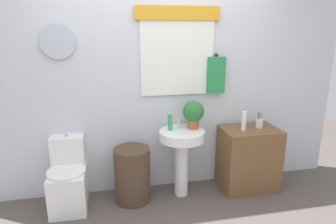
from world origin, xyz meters
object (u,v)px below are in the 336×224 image
wooden_cabinet (248,158)px  potted_plant (193,113)px  soap_bottle (170,122)px  lotion_bottle (244,121)px  toothbrush_cup (259,123)px  pedestal_sink (182,148)px  laundry_hamper (132,175)px  toilet (69,180)px

wooden_cabinet → potted_plant: (-0.66, 0.06, 0.57)m
soap_bottle → potted_plant: bearing=2.2°
soap_bottle → lotion_bottle: (0.81, -0.09, -0.01)m
soap_bottle → lotion_bottle: size_ratio=0.80×
lotion_bottle → toothbrush_cup: size_ratio=1.19×
pedestal_sink → soap_bottle: bearing=157.4°
pedestal_sink → toothbrush_cup: 0.94m
wooden_cabinet → potted_plant: size_ratio=2.36×
soap_bottle → potted_plant: size_ratio=0.57×
potted_plant → lotion_bottle: 0.57m
pedestal_sink → potted_plant: 0.40m
potted_plant → toothbrush_cup: (0.77, -0.04, -0.15)m
soap_bottle → potted_plant: 0.27m
laundry_hamper → wooden_cabinet: (1.34, 0.00, 0.06)m
laundry_hamper → potted_plant: 0.94m
soap_bottle → lotion_bottle: lotion_bottle is taller
toilet → soap_bottle: 1.22m
toothbrush_cup → pedestal_sink: bearing=-178.7°
laundry_hamper → lotion_bottle: bearing=-1.9°
wooden_cabinet → lotion_bottle: (-0.11, -0.04, 0.47)m
potted_plant → toothbrush_cup: 0.79m
soap_bottle → toothbrush_cup: size_ratio=0.95×
potted_plant → toothbrush_cup: bearing=-3.0°
laundry_hamper → wooden_cabinet: wooden_cabinet is taller
toilet → potted_plant: bearing=1.3°
toilet → pedestal_sink: size_ratio=0.98×
toilet → laundry_hamper: toilet is taller
potted_plant → toothbrush_cup: potted_plant is taller
wooden_cabinet → toothbrush_cup: size_ratio=3.92×
toilet → soap_bottle: (1.08, 0.02, 0.56)m
pedestal_sink → lotion_bottle: bearing=-3.3°
toilet → potted_plant: potted_plant is taller
wooden_cabinet → pedestal_sink: bearing=180.0°
pedestal_sink → toothbrush_cup: size_ratio=4.10×
toilet → soap_bottle: size_ratio=4.26×
laundry_hamper → soap_bottle: 0.70m
toilet → wooden_cabinet: toilet is taller
potted_plant → soap_bottle: bearing=-177.8°
potted_plant → laundry_hamper: bearing=-175.0°
toilet → lotion_bottle: lotion_bottle is taller
pedestal_sink → potted_plant: potted_plant is taller
potted_plant → lotion_bottle: bearing=-10.3°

